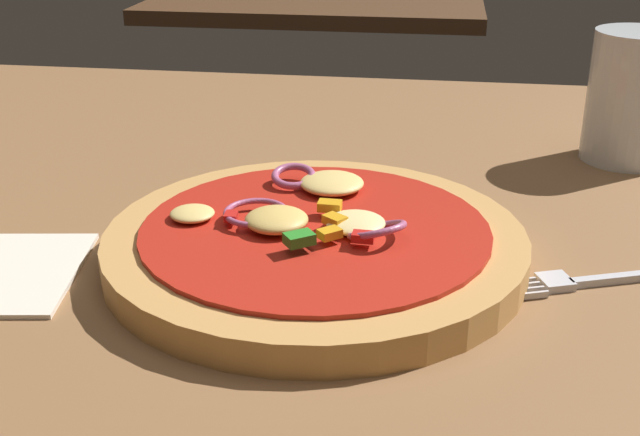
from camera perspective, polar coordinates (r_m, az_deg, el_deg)
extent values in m
cube|color=brown|center=(0.50, 3.08, -5.16)|extent=(1.15, 0.98, 0.03)
cylinder|color=tan|center=(0.51, -0.34, -1.95)|extent=(0.26, 0.26, 0.02)
cylinder|color=red|center=(0.50, -0.34, -0.76)|extent=(0.22, 0.22, 0.00)
ellipsoid|color=#EFCC72|center=(0.55, 0.84, 2.48)|extent=(0.04, 0.04, 0.01)
ellipsoid|color=#F4DB8E|center=(0.50, 2.52, -0.33)|extent=(0.04, 0.04, 0.01)
ellipsoid|color=#E5BC60|center=(0.50, -3.07, -0.11)|extent=(0.04, 0.04, 0.01)
ellipsoid|color=#EFCC72|center=(0.52, -8.96, 0.32)|extent=(0.03, 0.03, 0.01)
torus|color=#B25984|center=(0.48, 3.98, -0.97)|extent=(0.05, 0.05, 0.02)
torus|color=#B25984|center=(0.51, -4.51, 0.38)|extent=(0.05, 0.05, 0.00)
torus|color=#B25984|center=(0.56, -1.86, 2.97)|extent=(0.04, 0.04, 0.01)
cube|color=orange|center=(0.47, 0.68, -1.09)|extent=(0.02, 0.02, 0.01)
cube|color=orange|center=(0.51, 0.69, 0.86)|extent=(0.01, 0.01, 0.01)
cube|color=#2D8C28|center=(0.46, -1.46, -1.46)|extent=(0.02, 0.02, 0.01)
cube|color=orange|center=(0.49, 1.05, -0.14)|extent=(0.02, 0.02, 0.01)
cube|color=red|center=(0.50, -6.27, 0.13)|extent=(0.01, 0.01, 0.00)
cube|color=red|center=(0.47, 3.37, -1.35)|extent=(0.01, 0.01, 0.01)
cube|color=silver|center=(0.49, 16.23, -4.56)|extent=(0.02, 0.02, 0.00)
cube|color=silver|center=(0.49, 12.71, -4.52)|extent=(0.04, 0.02, 0.00)
cube|color=silver|center=(0.48, 12.97, -4.82)|extent=(0.04, 0.02, 0.00)
cube|color=silver|center=(0.48, 13.25, -5.13)|extent=(0.04, 0.02, 0.00)
cube|color=silver|center=(0.47, 13.52, -5.44)|extent=(0.04, 0.02, 0.00)
cylinder|color=silver|center=(0.72, 21.16, 7.93)|extent=(0.07, 0.07, 0.11)
cylinder|color=#9E510F|center=(0.72, 21.03, 7.08)|extent=(0.07, 0.07, 0.08)
cube|color=#4C301C|center=(1.60, 0.01, 14.96)|extent=(0.61, 0.46, 0.03)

